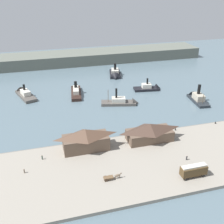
# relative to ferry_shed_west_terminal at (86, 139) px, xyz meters

# --- Properties ---
(ground_plane) EXTENTS (320.00, 320.00, 0.00)m
(ground_plane) POSITION_rel_ferry_shed_west_terminal_xyz_m (22.47, 9.02, -5.44)
(ground_plane) COLOR slate
(quay_promenade) EXTENTS (110.00, 36.00, 1.20)m
(quay_promenade) POSITION_rel_ferry_shed_west_terminal_xyz_m (22.47, -12.98, -4.84)
(quay_promenade) COLOR gray
(quay_promenade) RESTS_ON ground
(seawall_edge) EXTENTS (110.00, 0.80, 1.00)m
(seawall_edge) POSITION_rel_ferry_shed_west_terminal_xyz_m (22.47, 5.42, -4.94)
(seawall_edge) COLOR slate
(seawall_edge) RESTS_ON ground
(ferry_shed_west_terminal) EXTENTS (16.94, 7.72, 8.34)m
(ferry_shed_west_terminal) POSITION_rel_ferry_shed_west_terminal_xyz_m (0.00, 0.00, 0.00)
(ferry_shed_west_terminal) COLOR brown
(ferry_shed_west_terminal) RESTS_ON quay_promenade
(ferry_shed_central_terminal) EXTENTS (17.93, 8.20, 7.15)m
(ferry_shed_central_terminal) POSITION_rel_ferry_shed_west_terminal_xyz_m (25.09, -0.40, -0.60)
(ferry_shed_central_terminal) COLOR brown
(ferry_shed_central_terminal) RESTS_ON quay_promenade
(street_tram) EXTENTS (8.57, 2.93, 4.26)m
(street_tram) POSITION_rel_ferry_shed_west_terminal_xyz_m (30.07, -24.58, -1.74)
(street_tram) COLOR #4C381E
(street_tram) RESTS_ON quay_promenade
(horse_cart) EXTENTS (5.95, 1.58, 1.87)m
(horse_cart) POSITION_rel_ferry_shed_west_terminal_xyz_m (4.62, -18.96, -3.32)
(horse_cart) COLOR brown
(horse_cart) RESTS_ON quay_promenade
(pedestrian_at_waters_edge) EXTENTS (0.44, 0.44, 1.76)m
(pedestrian_at_waters_edge) POSITION_rel_ferry_shed_west_terminal_xyz_m (32.61, -16.11, -3.43)
(pedestrian_at_waters_edge) COLOR #232328
(pedestrian_at_waters_edge) RESTS_ON quay_promenade
(pedestrian_by_tram) EXTENTS (0.44, 0.44, 1.76)m
(pedestrian_by_tram) POSITION_rel_ferry_shed_west_terminal_xyz_m (-16.04, -2.29, -3.43)
(pedestrian_by_tram) COLOR #3D4C42
(pedestrian_by_tram) RESTS_ON quay_promenade
(pedestrian_walking_east) EXTENTS (0.40, 0.40, 1.62)m
(pedestrian_walking_east) POSITION_rel_ferry_shed_west_terminal_xyz_m (-22.01, -8.31, -3.50)
(pedestrian_walking_east) COLOR #6B5B4C
(pedestrian_walking_east) RESTS_ON quay_promenade
(mooring_post_center_east) EXTENTS (0.44, 0.44, 0.90)m
(mooring_post_center_east) POSITION_rel_ferry_shed_west_terminal_xyz_m (58.01, 4.12, -3.79)
(mooring_post_center_east) COLOR black
(mooring_post_center_east) RESTS_ON quay_promenade
(mooring_post_west) EXTENTS (0.44, 0.44, 0.90)m
(mooring_post_west) POSITION_rel_ferry_shed_west_terminal_xyz_m (38.49, 3.66, -3.79)
(mooring_post_west) COLOR black
(mooring_post_west) RESTS_ON quay_promenade
(ferry_moored_west) EXTENTS (7.77, 21.91, 8.76)m
(ferry_moored_west) POSITION_rel_ferry_shed_west_terminal_xyz_m (5.18, 58.47, -4.09)
(ferry_moored_west) COLOR black
(ferry_moored_west) RESTS_ON ground
(ferry_outer_harbor) EXTENTS (12.06, 20.74, 8.95)m
(ferry_outer_harbor) POSITION_rel_ferry_shed_west_terminal_xyz_m (-22.90, 62.37, -4.24)
(ferry_outer_harbor) COLOR #514C47
(ferry_outer_harbor) RESTS_ON ground
(ferry_near_quay) EXTENTS (19.92, 9.81, 10.49)m
(ferry_near_quay) POSITION_rel_ferry_shed_west_terminal_xyz_m (26.22, 36.88, -4.22)
(ferry_near_quay) COLOR #514C47
(ferry_near_quay) RESTS_ON ground
(ferry_approaching_west) EXTENTS (16.30, 7.93, 9.05)m
(ferry_approaching_west) POSITION_rel_ferry_shed_west_terminal_xyz_m (47.46, 51.97, -4.34)
(ferry_approaching_west) COLOR black
(ferry_approaching_west) RESTS_ON ground
(ferry_moored_east) EXTENTS (7.33, 18.30, 11.16)m
(ferry_moored_east) POSITION_rel_ferry_shed_west_terminal_xyz_m (65.18, 31.37, -3.88)
(ferry_moored_east) COLOR #23282D
(ferry_moored_east) RESTS_ON ground
(ferry_approaching_east) EXTENTS (10.24, 18.11, 10.36)m
(ferry_approaching_east) POSITION_rel_ferry_shed_west_terminal_xyz_m (34.55, 80.51, -3.94)
(ferry_approaching_east) COLOR black
(ferry_approaching_east) RESTS_ON ground
(far_headland) EXTENTS (180.00, 24.00, 8.00)m
(far_headland) POSITION_rel_ferry_shed_west_terminal_xyz_m (22.47, 119.02, -1.44)
(far_headland) COLOR #60665B
(far_headland) RESTS_ON ground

